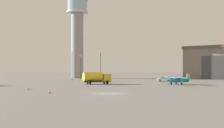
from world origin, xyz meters
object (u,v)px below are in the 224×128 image
car_white (165,79)px  light_post_west (72,63)px  control_tower (77,31)px  truck_fuel_tanker_yellow (96,77)px  airplane_teal (179,80)px  light_post_centre (101,63)px  traffic_cone_near_left (28,88)px  light_post_east (80,65)px  traffic_cone_near_right (50,91)px

car_white → light_post_west: bearing=167.0°
control_tower → truck_fuel_tanker_yellow: 46.71m
airplane_teal → control_tower: bearing=-82.3°
airplane_teal → car_white: airplane_teal is taller
car_white → light_post_centre: light_post_centre is taller
truck_fuel_tanker_yellow → light_post_centre: 28.60m
airplane_teal → truck_fuel_tanker_yellow: truck_fuel_tanker_yellow is taller
control_tower → light_post_centre: size_ratio=3.66×
control_tower → light_post_centre: control_tower is taller
light_post_west → traffic_cone_near_left: bearing=-90.3°
control_tower → airplane_teal: control_tower is taller
airplane_teal → light_post_centre: 36.63m
light_post_centre → traffic_cone_near_left: size_ratio=16.92×
light_post_centre → truck_fuel_tanker_yellow: bearing=-85.9°
car_white → light_post_east: bearing=154.4°
airplane_teal → light_post_centre: bearing=-82.6°
truck_fuel_tanker_yellow → light_post_east: size_ratio=0.86×
truck_fuel_tanker_yellow → traffic_cone_near_right: bearing=-124.2°
light_post_west → light_post_east: bearing=76.7°
control_tower → traffic_cone_near_right: bearing=-83.0°
control_tower → car_white: control_tower is taller
car_white → traffic_cone_near_right: car_white is taller
light_post_centre → airplane_teal: bearing=-52.9°
light_post_centre → traffic_cone_near_left: 47.32m
light_post_west → light_post_east: size_ratio=1.13×
control_tower → light_post_east: control_tower is taller
light_post_centre → traffic_cone_near_left: (-8.76, -46.19, -5.36)m
control_tower → traffic_cone_near_right: size_ratio=53.52×
truck_fuel_tanker_yellow → traffic_cone_near_right: (-4.34, -25.93, -1.36)m
light_post_west → traffic_cone_near_right: (6.23, -47.52, -5.22)m
light_post_centre → traffic_cone_near_left: bearing=-100.7°
traffic_cone_near_right → light_post_west: bearing=97.5°
car_white → light_post_west: (-28.90, 7.43, 4.80)m
truck_fuel_tanker_yellow → light_post_east: light_post_east is taller
light_post_east → truck_fuel_tanker_yellow: bearing=-72.2°
traffic_cone_near_left → light_post_west: bearing=89.7°
airplane_teal → traffic_cone_near_right: 35.00m
control_tower → traffic_cone_near_right: (8.28, -67.65, -18.13)m
light_post_east → light_post_centre: 7.05m
truck_fuel_tanker_yellow → light_post_centre: (-2.00, 28.26, 3.96)m
traffic_cone_near_left → traffic_cone_near_right: traffic_cone_near_right is taller
car_white → light_post_centre: (-20.34, 14.09, 4.90)m
truck_fuel_tanker_yellow → light_post_east: (-9.02, 28.15, 3.30)m
car_white → light_post_east: (-27.36, 13.99, 4.24)m
light_post_east → light_post_centre: bearing=0.9°
traffic_cone_near_left → truck_fuel_tanker_yellow: bearing=59.0°
airplane_teal → truck_fuel_tanker_yellow: bearing=-31.9°
light_post_centre → control_tower: bearing=128.3°
control_tower → light_post_east: (3.60, -13.57, -13.47)m
light_post_west → light_post_east: 6.76m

